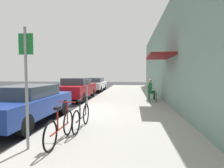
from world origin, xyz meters
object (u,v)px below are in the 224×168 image
object	(u,v)px
parked_car_0	(26,103)
cafe_chair_1	(150,91)
street_sign	(26,79)
bicycle_0	(60,127)
bicycle_1	(82,117)
parked_car_2	(95,84)
parking_meter	(87,91)
parked_car_1	(76,88)
seated_patron_1	(151,88)
cafe_chair_0	(152,93)

from	to	relation	value
parked_car_0	cafe_chair_1	size ratio (longest dim) A/B	5.06
street_sign	bicycle_0	bearing A→B (deg)	39.44
bicycle_1	parked_car_2	bearing A→B (deg)	100.14
parked_car_2	cafe_chair_1	xyz separation A→B (m)	(4.83, -6.16, -0.07)
parking_meter	bicycle_0	bearing A→B (deg)	-83.71
parked_car_1	cafe_chair_1	world-z (taller)	parked_car_1
parked_car_2	seated_patron_1	bearing A→B (deg)	-51.54
cafe_chair_0	seated_patron_1	world-z (taller)	seated_patron_1
bicycle_0	seated_patron_1	world-z (taller)	seated_patron_1
parking_meter	cafe_chair_0	world-z (taller)	parking_meter
parking_meter	bicycle_1	world-z (taller)	parking_meter
cafe_chair_1	parking_meter	bearing A→B (deg)	-137.52
bicycle_0	street_sign	bearing A→B (deg)	-140.56
street_sign	bicycle_1	bearing A→B (deg)	63.75
bicycle_0	cafe_chair_1	xyz separation A→B (m)	(2.79, 7.51, 0.14)
parked_car_2	bicycle_0	bearing A→B (deg)	-81.49
parked_car_2	cafe_chair_0	size ratio (longest dim) A/B	5.06
bicycle_0	parked_car_2	bearing A→B (deg)	98.51
bicycle_0	cafe_chair_0	bearing A→B (deg)	67.21
parked_car_0	parked_car_2	size ratio (longest dim) A/B	1.00
parked_car_1	seated_patron_1	bearing A→B (deg)	-2.62
parking_meter	cafe_chair_0	xyz separation A→B (m)	(3.29, 2.14, -0.26)
parking_meter	parked_car_1	bearing A→B (deg)	115.65
seated_patron_1	parked_car_0	bearing A→B (deg)	-131.35
parked_car_1	street_sign	world-z (taller)	street_sign
parked_car_2	seated_patron_1	xyz separation A→B (m)	(4.89, -6.16, 0.12)
parked_car_1	bicycle_0	xyz separation A→B (m)	(2.05, -7.73, -0.27)
street_sign	seated_patron_1	xyz separation A→B (m)	(3.39, 7.96, -0.82)
cafe_chair_1	bicycle_0	bearing A→B (deg)	-110.36
parked_car_1	parked_car_0	bearing A→B (deg)	-90.00
cafe_chair_0	seated_patron_1	bearing A→B (deg)	86.12
parking_meter	cafe_chair_1	bearing A→B (deg)	42.48
parked_car_0	seated_patron_1	xyz separation A→B (m)	(4.89, 5.56, 0.11)
parked_car_1	cafe_chair_0	bearing A→B (deg)	-12.73
parked_car_1	bicycle_0	size ratio (longest dim) A/B	2.57
seated_patron_1	parked_car_2	bearing A→B (deg)	128.46
cafe_chair_0	parked_car_0	bearing A→B (deg)	-135.86
parked_car_0	street_sign	world-z (taller)	street_sign
parked_car_0	parking_meter	size ratio (longest dim) A/B	3.33
seated_patron_1	cafe_chair_1	bearing A→B (deg)	177.53
street_sign	cafe_chair_1	xyz separation A→B (m)	(3.33, 7.96, -1.02)
bicycle_0	cafe_chair_0	world-z (taller)	bicycle_0
parking_meter	cafe_chair_1	xyz separation A→B (m)	(3.28, 3.01, -0.26)
seated_patron_1	street_sign	bearing A→B (deg)	-113.10
parked_car_0	bicycle_0	distance (m)	2.83
bicycle_0	cafe_chair_1	world-z (taller)	bicycle_0
parking_meter	seated_patron_1	bearing A→B (deg)	41.94
parked_car_2	street_sign	distance (m)	14.23
cafe_chair_1	bicycle_1	bearing A→B (deg)	-111.86
parked_car_0	parked_car_2	world-z (taller)	parked_car_0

